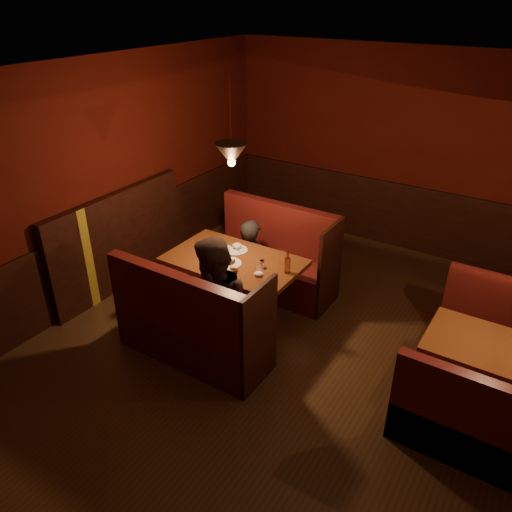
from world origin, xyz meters
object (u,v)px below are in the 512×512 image
Objects in this scene: main_table at (235,274)px; second_table at (491,362)px; main_bench_far at (275,263)px; diner_a at (251,246)px; main_bench_near at (190,332)px; diner_b at (214,286)px; second_bench_far at (503,340)px; second_bench_near at (473,430)px.

second_table is at bearing 2.73° from main_table.
diner_a reaches higher than main_bench_far.
diner_b is (0.17, 0.23, 0.49)m from main_bench_near.
second_table is at bearing 179.21° from diner_a.
diner_b reaches higher than second_bench_far.
diner_a is (-0.17, 0.59, 0.06)m from main_table.
main_bench_near is 3.28m from second_bench_far.
second_bench_near is at bearing 25.45° from diner_b.
main_table reaches higher than second_bench_far.
main_bench_far is at bearing 120.72° from diner_b.
second_bench_near is 3.22m from diner_a.
second_bench_far reaches higher than second_table.
main_table is 0.91m from main_bench_far.
main_bench_near is 0.57m from diner_b.
second_table is 2.99m from diner_a.
main_bench_far is 1.74m from main_bench_near.
main_bench_near is 1.40× the size of second_table.
diner_a is (-2.97, 1.18, 0.39)m from second_bench_near.
main_table is 2.89m from second_bench_near.
diner_a is (-0.18, 1.46, 0.33)m from main_bench_near.
main_bench_near is (0.00, -1.74, 0.00)m from main_bench_far.
main_bench_far reaches higher than main_table.
diner_b reaches higher than main_bench_far.
main_bench_near is (0.02, -0.87, -0.27)m from main_table.
main_table reaches higher than second_bench_near.
main_table is 1.27× the size of second_table.
second_bench_near is 2.68m from diner_b.
main_bench_near is at bearing -100.79° from diner_b.
diner_a is at bearing 97.18° from main_bench_near.
main_table is at bearing -163.11° from second_bench_far.
diner_b is (0.35, -1.22, 0.16)m from diner_a.
diner_b is (0.18, -0.63, 0.23)m from main_table.
main_bench_near is 1.21× the size of diner_a.
main_table reaches higher than second_table.
second_bench_far is (2.79, -0.02, -0.06)m from main_bench_far.
second_bench_near is at bearing -87.80° from second_table.
diner_a is 0.81× the size of diner_b.
main_bench_far is 1.00× the size of main_bench_near.
second_bench_near reaches higher than second_table.
main_table is at bearing -177.27° from second_table.
main_bench_near is at bearing -90.00° from main_bench_far.
diner_a is (-2.97, -0.26, 0.39)m from second_bench_far.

